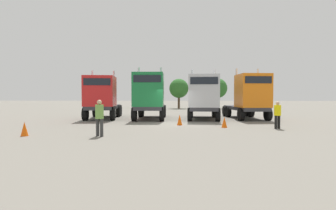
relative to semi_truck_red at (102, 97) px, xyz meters
The scene contains 13 objects.
ground 7.41m from the semi_truck_red, 28.68° to the right, with size 200.00×200.00×0.00m, color slate.
semi_truck_red is the anchor object (origin of this frame).
semi_truck_green 4.21m from the semi_truck_red, ahead, with size 2.81×6.56×4.45m.
semi_truck_silver 8.70m from the semi_truck_red, ahead, with size 2.87×6.33×4.30m.
semi_truck_orange 12.65m from the semi_truck_red, ahead, with size 3.14×6.30×4.39m.
visitor_in_hivis 14.04m from the semi_truck_red, 24.65° to the right, with size 0.55×0.55×1.66m.
visitor_with_camera 9.88m from the semi_truck_red, 72.79° to the right, with size 0.54×0.54×1.80m.
traffic_cone_near 9.67m from the semi_truck_red, 95.11° to the right, with size 0.36×0.36×0.71m, color #F2590C.
traffic_cone_mid 8.13m from the semi_truck_red, 31.86° to the right, with size 0.36×0.36×0.73m, color #F2590C.
traffic_cone_far 11.14m from the semi_truck_red, 29.36° to the right, with size 0.36×0.36×0.68m, color #F2590C.
oak_far_left 20.99m from the semi_truck_red, 88.23° to the left, with size 3.83×3.83×5.51m.
oak_far_centre 21.31m from the semi_truck_red, 72.77° to the left, with size 3.13×3.13×4.85m.
oak_far_right 24.21m from the semi_truck_red, 58.69° to the left, with size 3.22×3.22×4.92m.
Camera 1 is at (0.74, -18.35, 1.97)m, focal length 27.56 mm.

